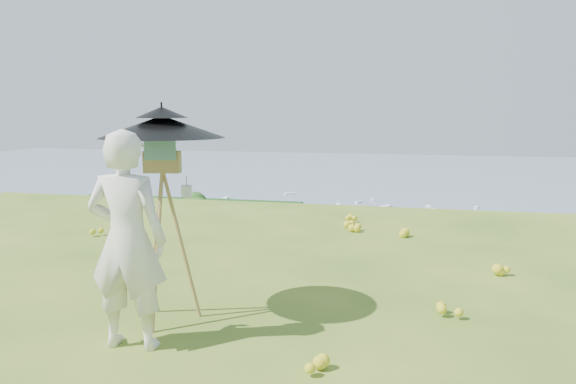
% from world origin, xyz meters
% --- Properties ---
extents(ground, '(14.00, 14.00, 0.00)m').
position_xyz_m(ground, '(0.00, 0.00, 0.00)').
color(ground, '#42681D').
rests_on(ground, ground).
extents(shoreline_tier, '(170.00, 28.00, 8.00)m').
position_xyz_m(shoreline_tier, '(0.00, 75.00, -36.00)').
color(shoreline_tier, '#656051').
rests_on(shoreline_tier, bay_water).
extents(bay_water, '(700.00, 700.00, 0.00)m').
position_xyz_m(bay_water, '(0.00, 240.00, -34.00)').
color(bay_water, '#7488A5').
rests_on(bay_water, ground).
extents(peninsula, '(90.00, 60.00, 12.00)m').
position_xyz_m(peninsula, '(-75.00, 155.00, -29.00)').
color(peninsula, '#103D12').
rests_on(peninsula, bay_water).
extents(slope_trees, '(110.00, 50.00, 6.00)m').
position_xyz_m(slope_trees, '(0.00, 35.00, -15.00)').
color(slope_trees, '#244916').
rests_on(slope_trees, forest_slope).
extents(harbor_town, '(110.00, 22.00, 5.00)m').
position_xyz_m(harbor_town, '(0.00, 75.00, -29.50)').
color(harbor_town, silver).
rests_on(harbor_town, shoreline_tier).
extents(moored_boats, '(140.00, 140.00, 0.70)m').
position_xyz_m(moored_boats, '(-12.50, 161.00, -33.65)').
color(moored_boats, white).
rests_on(moored_boats, bay_water).
extents(wildflowers, '(10.00, 10.50, 0.12)m').
position_xyz_m(wildflowers, '(0.00, 0.25, 0.06)').
color(wildflowers, gold).
rests_on(wildflowers, ground).
extents(painter, '(0.69, 0.48, 1.80)m').
position_xyz_m(painter, '(0.30, -0.34, 0.90)').
color(painter, silver).
rests_on(painter, ground).
extents(field_easel, '(0.76, 0.76, 1.72)m').
position_xyz_m(field_easel, '(0.33, 0.27, 0.86)').
color(field_easel, olive).
rests_on(field_easel, ground).
extents(sun_umbrella, '(1.18, 1.18, 0.60)m').
position_xyz_m(sun_umbrella, '(0.33, 0.30, 1.72)').
color(sun_umbrella, black).
rests_on(sun_umbrella, field_easel).
extents(painter_cap, '(0.21, 0.25, 0.10)m').
position_xyz_m(painter_cap, '(0.30, -0.34, 1.75)').
color(painter_cap, '#D3747F').
rests_on(painter_cap, painter).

